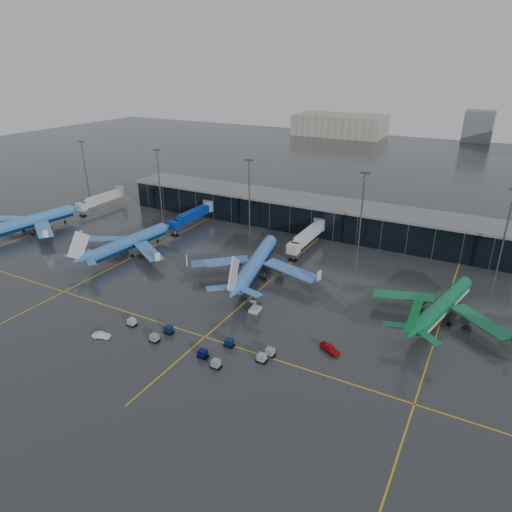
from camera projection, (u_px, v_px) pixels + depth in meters
The scene contains 14 objects.
ground at pixel (206, 298), 117.39m from camera, with size 600.00×600.00×0.00m, color #282B2D.
terminal_pier at pixel (302, 213), 165.29m from camera, with size 142.00×17.00×10.70m.
jet_bridges at pixel (192, 215), 165.59m from camera, with size 94.00×27.50×7.20m.
flood_masts at pixel (302, 200), 150.09m from camera, with size 203.00×0.50×25.50m.
distant_hangars at pixel (490, 136), 310.09m from camera, with size 260.00×71.00×22.00m.
taxi_lines at pixel (259, 290), 121.58m from camera, with size 220.00×120.00×0.02m.
airliner_klm_west at pixel (30, 214), 159.78m from camera, with size 37.34×42.53×13.07m, color #3D83CB, non-canonical shape.
airliner_arkefly at pixel (129, 235), 142.08m from camera, with size 35.46×40.38×12.41m, color #3970BD, non-canonical shape.
airliner_klm_near at pixel (256, 254), 126.79m from camera, with size 38.77×44.16×13.57m, color #3E77CC, non-canonical shape.
airliner_aer_lingus at pixel (444, 296), 105.89m from camera, with size 34.48×39.27×12.07m, color #0C6839, non-canonical shape.
baggage_carts at pixel (203, 345), 96.87m from camera, with size 35.53×10.14×1.70m.
mobile_airstair at pixel (255, 308), 111.14m from camera, with size 2.40×3.33×3.45m.
service_van_red at pixel (330, 348), 95.52m from camera, with size 1.94×4.82×1.64m, color #AF0D0D.
service_van_white at pixel (101, 335), 100.38m from camera, with size 1.39×3.99×1.31m, color silver.
Camera 1 is at (60.68, -84.81, 56.49)m, focal length 32.00 mm.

